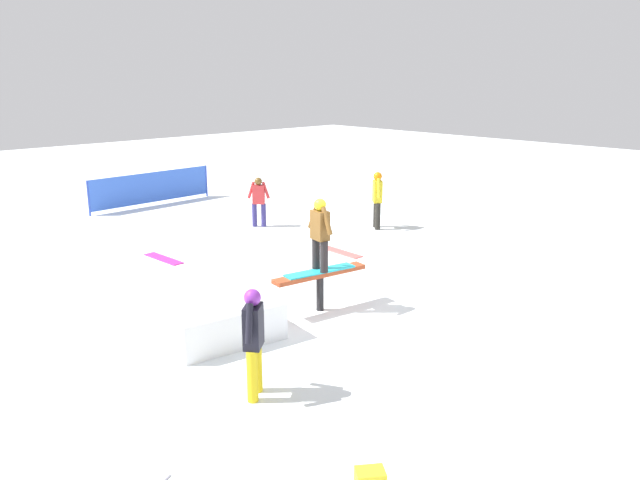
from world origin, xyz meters
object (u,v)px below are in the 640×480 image
bystander_red (259,199)px  loose_snowboard_magenta (164,259)px  loose_snowboard_coral (339,252)px  main_rider_on_rail (320,236)px  bystander_black (254,337)px  bystander_yellow (377,197)px  rail_feature (320,278)px

bystander_red → loose_snowboard_magenta: bystander_red is taller
bystander_red → loose_snowboard_coral: bystander_red is taller
main_rider_on_rail → loose_snowboard_coral: main_rider_on_rail is taller
bystander_red → bystander_black: bearing=-82.4°
bystander_yellow → loose_snowboard_magenta: bearing=115.9°
bystander_yellow → loose_snowboard_coral: bearing=151.3°
bystander_black → loose_snowboard_magenta: bystander_black is taller
bystander_black → loose_snowboard_coral: bearing=175.7°
bystander_black → bystander_yellow: size_ratio=0.96×
bystander_yellow → loose_snowboard_coral: bystander_yellow is taller
rail_feature → bystander_yellow: bearing=41.0°
loose_snowboard_coral → bystander_black: bearing=127.9°
rail_feature → bystander_yellow: (5.50, 3.47, 0.28)m
main_rider_on_rail → bystander_black: bearing=-138.6°
main_rider_on_rail → loose_snowboard_magenta: (-0.44, 4.91, -1.41)m
bystander_red → loose_snowboard_coral: bearing=-47.5°
bystander_black → bystander_yellow: 9.80m
rail_feature → loose_snowboard_magenta: 4.97m
bystander_red → bystander_yellow: bearing=-1.0°
main_rider_on_rail → bystander_yellow: (5.50, 3.47, -0.53)m
rail_feature → main_rider_on_rail: 0.80m
rail_feature → loose_snowboard_coral: (3.00, 2.47, -0.61)m
bystander_yellow → bystander_red: bystander_yellow is taller
main_rider_on_rail → bystander_red: 6.77m
loose_snowboard_magenta → loose_snowboard_coral: bearing=-128.2°
loose_snowboard_coral → loose_snowboard_magenta: bearing=57.1°
bystander_red → loose_snowboard_coral: 3.54m
rail_feature → loose_snowboard_coral: size_ratio=1.40×
bystander_black → loose_snowboard_magenta: (2.39, 6.60, -0.85)m
main_rider_on_rail → bystander_yellow: 6.52m
main_rider_on_rail → bystander_black: (-2.83, -1.69, -0.56)m
bystander_black → bystander_yellow: bearing=172.0°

